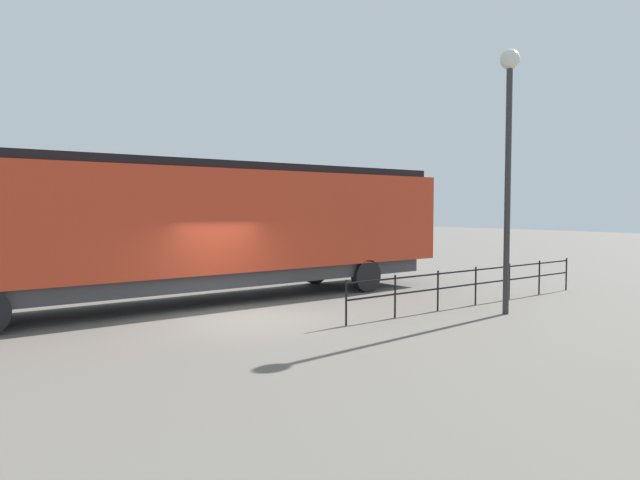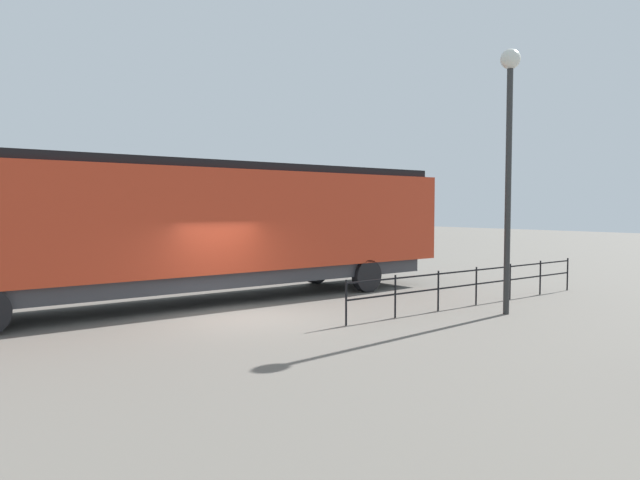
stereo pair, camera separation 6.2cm
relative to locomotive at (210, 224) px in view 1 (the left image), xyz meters
The scene contains 4 objects.
ground_plane 3.87m from the locomotive, 11.00° to the right, with size 120.00×120.00×0.00m, color #666059.
locomotive is the anchor object (origin of this frame).
lamp_post 8.99m from the locomotive, 37.43° to the left, with size 0.53×0.53×7.04m.
platform_fence 8.12m from the locomotive, 47.24° to the left, with size 0.05×10.08×1.12m.
Camera 1 is at (13.24, -7.85, 2.88)m, focal length 33.27 mm.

